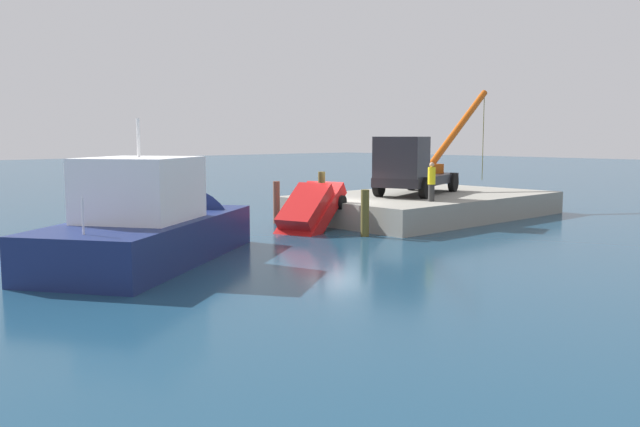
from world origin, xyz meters
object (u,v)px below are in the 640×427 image
(crane_truck, at_px, (414,167))
(dock_worker, at_px, (432,181))
(salvaged_car, at_px, (306,216))
(moored_yacht, at_px, (168,238))

(crane_truck, relative_size, dock_worker, 6.35)
(dock_worker, xyz_separation_m, salvaged_car, (5.18, -2.56, -1.36))
(crane_truck, bearing_deg, dock_worker, 54.01)
(dock_worker, height_order, moored_yacht, moored_yacht)
(crane_truck, relative_size, moored_yacht, 1.02)
(salvaged_car, bearing_deg, crane_truck, -179.89)
(crane_truck, bearing_deg, moored_yacht, 3.39)
(dock_worker, xyz_separation_m, moored_yacht, (12.22, -1.74, -1.45))
(salvaged_car, bearing_deg, moored_yacht, 6.64)
(crane_truck, xyz_separation_m, salvaged_car, (7.05, 0.01, -1.87))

